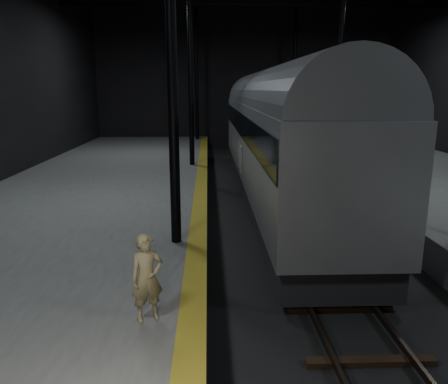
{
  "coord_description": "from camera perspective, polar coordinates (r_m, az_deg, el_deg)",
  "views": [
    {
      "loc": [
        -2.95,
        -14.94,
        4.92
      ],
      "look_at": [
        -2.5,
        -2.62,
        2.0
      ],
      "focal_mm": 35.0,
      "sensor_mm": 36.0,
      "label": 1
    }
  ],
  "objects": [
    {
      "name": "ground",
      "position": [
        16.0,
        8.65,
        -4.74
      ],
      "size": [
        44.0,
        44.0,
        0.0
      ],
      "primitive_type": "plane",
      "color": "black",
      "rests_on": "ground"
    },
    {
      "name": "woman",
      "position": [
        7.7,
        -10.02,
        -10.99
      ],
      "size": [
        0.67,
        0.56,
        1.55
      ],
      "primitive_type": "imported",
      "rotation": [
        0.0,
        0.0,
        0.41
      ],
      "color": "#8C7D56",
      "rests_on": "platform_left"
    },
    {
      "name": "track",
      "position": [
        15.98,
        8.66,
        -4.5
      ],
      "size": [
        2.4,
        43.0,
        0.24
      ],
      "color": "#3F3328",
      "rests_on": "ground"
    },
    {
      "name": "platform_left",
      "position": [
        16.23,
        -18.33,
        -3.17
      ],
      "size": [
        9.0,
        43.8,
        1.0
      ],
      "primitive_type": "cube",
      "color": "#51514F",
      "rests_on": "ground"
    },
    {
      "name": "train",
      "position": [
        19.35,
        6.74,
        8.04
      ],
      "size": [
        3.18,
        21.24,
        5.68
      ],
      "color": "#929499",
      "rests_on": "ground"
    },
    {
      "name": "tactile_strip",
      "position": [
        15.45,
        -3.16,
        -1.38
      ],
      "size": [
        0.5,
        43.8,
        0.01
      ],
      "primitive_type": "cube",
      "color": "olive",
      "rests_on": "platform_left"
    }
  ]
}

